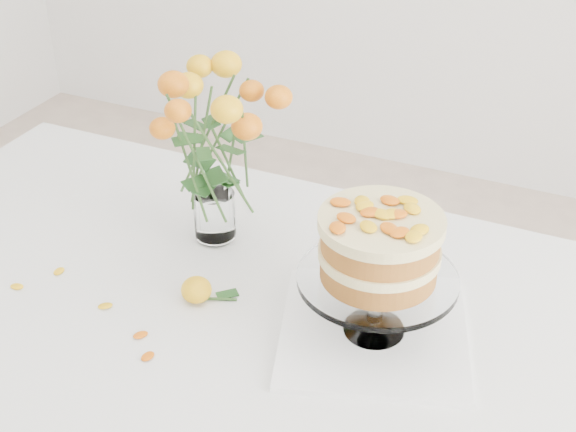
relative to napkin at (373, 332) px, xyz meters
name	(u,v)px	position (x,y,z in m)	size (l,w,h in m)	color
table	(196,327)	(-0.34, -0.03, -0.09)	(1.43, 0.93, 0.76)	tan
napkin	(373,332)	(0.00, 0.00, 0.00)	(0.31, 0.31, 0.01)	white
cake_stand	(379,253)	(0.00, 0.00, 0.16)	(0.26, 0.26, 0.23)	white
rose_vase	(210,129)	(-0.38, 0.15, 0.24)	(0.35, 0.35, 0.41)	white
loose_rose_near	(197,290)	(-0.32, -0.04, 0.02)	(0.09, 0.06, 0.05)	#FFAF16
stray_petal_a	(105,306)	(-0.46, -0.13, 0.00)	(0.03, 0.02, 0.00)	yellow
stray_petal_b	(141,335)	(-0.36, -0.17, 0.00)	(0.03, 0.02, 0.00)	yellow
stray_petal_c	(148,357)	(-0.32, -0.21, 0.00)	(0.03, 0.02, 0.00)	yellow
stray_petal_d	(59,271)	(-0.60, -0.08, 0.00)	(0.03, 0.02, 0.00)	yellow
stray_petal_e	(17,287)	(-0.64, -0.15, 0.00)	(0.03, 0.02, 0.00)	yellow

